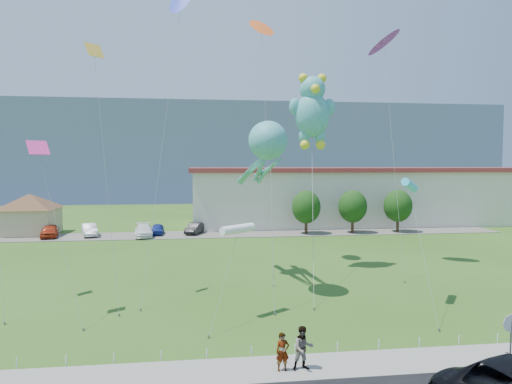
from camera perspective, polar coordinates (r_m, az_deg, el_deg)
ground at (r=23.15m, az=1.63°, el=-18.52°), size 160.00×160.00×0.00m
sidewalk at (r=20.64m, az=2.90°, el=-21.21°), size 80.00×2.50×0.10m
parking_strip at (r=56.96m, az=-3.85°, el=-5.27°), size 70.00×6.00×0.06m
hill_ridge at (r=141.30m, az=-5.94°, el=4.99°), size 160.00×50.00×25.00m
pavilion at (r=62.96m, az=-26.42°, el=-2.05°), size 9.20×9.20×5.00m
warehouse at (r=71.65m, az=16.91°, el=-0.33°), size 61.00×15.00×8.20m
stop_sign at (r=22.36m, az=29.28°, el=-14.67°), size 0.80×0.07×2.50m
rope_fence at (r=21.87m, az=2.19°, el=-19.17°), size 26.05×0.05×0.50m
tree_near at (r=57.04m, az=6.28°, el=-1.87°), size 3.60×3.60×5.47m
tree_mid at (r=58.73m, az=11.98°, el=-1.77°), size 3.60×3.60×5.47m
tree_far at (r=60.97m, az=17.32°, el=-1.67°), size 3.60×3.60×5.47m
pedestrian_left at (r=20.07m, az=3.34°, el=-19.32°), size 0.62×0.44×1.59m
pedestrian_right at (r=20.18m, az=5.94°, el=-18.83°), size 0.95×0.78×1.83m
parked_car_red at (r=59.40m, az=-24.37°, el=-4.45°), size 2.55×4.69×1.51m
parked_car_silver at (r=58.69m, az=-20.11°, el=-4.46°), size 2.84×4.74×1.47m
parked_car_white at (r=56.39m, az=-13.87°, el=-4.67°), size 2.62×5.24×1.46m
parked_car_blue at (r=57.68m, az=-12.25°, el=-4.56°), size 1.53×3.76×1.28m
parked_car_black at (r=57.45m, az=-7.67°, el=-4.51°), size 2.62×4.32×1.34m
octopus_kite at (r=31.47m, az=1.09°, el=4.83°), size 2.56×11.47×11.52m
teddy_bear_kite at (r=38.28m, az=7.06°, el=10.21°), size 4.56×12.15×16.10m
small_kite_blue at (r=36.54m, az=-9.48°, el=21.92°), size 3.23×8.46×21.54m
small_kite_pink at (r=28.15m, az=-25.14°, el=3.04°), size 3.64×3.58×10.04m
small_kite_white at (r=25.95m, az=-2.34°, el=-4.72°), size 2.04×4.43×5.44m
small_kite_orange at (r=41.35m, az=0.71°, el=19.22°), size 1.80×8.90×21.15m
small_kite_purple at (r=41.74m, az=15.71°, el=16.96°), size 1.80×7.06×19.67m
small_kite_yellow at (r=31.08m, az=-19.23°, el=12.82°), size 2.67×4.97×16.37m
small_kite_cyan at (r=29.65m, az=18.68°, el=0.71°), size 0.92×6.09×7.83m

